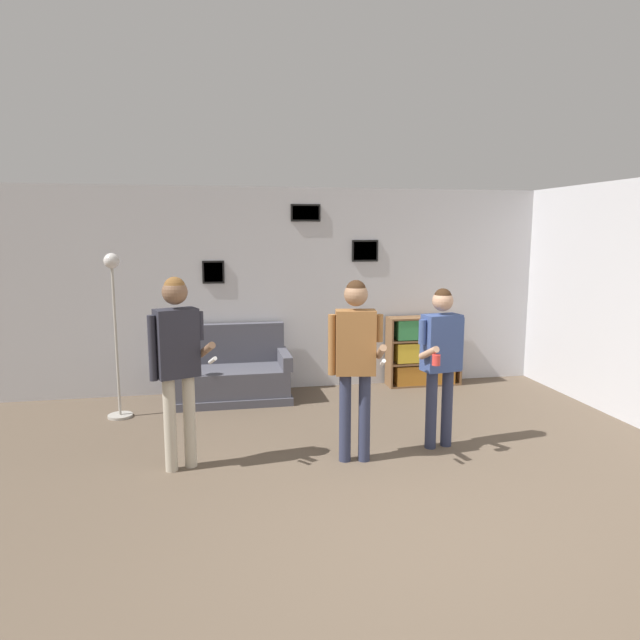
{
  "coord_description": "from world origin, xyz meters",
  "views": [
    {
      "loc": [
        -1.43,
        -3.39,
        2.13
      ],
      "look_at": [
        -0.38,
        2.07,
        1.26
      ],
      "focal_mm": 32.0,
      "sensor_mm": 36.0,
      "label": 1
    }
  ],
  "objects_px": {
    "person_player_foreground_center": "(355,351)",
    "person_watcher_holding_cup": "(441,352)",
    "couch": "(228,376)",
    "bookshelf": "(424,351)",
    "person_player_foreground_left": "(177,352)",
    "floor_lamp": "(115,316)"
  },
  "relations": [
    {
      "from": "floor_lamp",
      "to": "person_player_foreground_left",
      "type": "relative_size",
      "value": 1.08
    },
    {
      "from": "couch",
      "to": "person_player_foreground_left",
      "type": "relative_size",
      "value": 0.89
    },
    {
      "from": "couch",
      "to": "person_player_foreground_left",
      "type": "height_order",
      "value": "person_player_foreground_left"
    },
    {
      "from": "couch",
      "to": "person_player_foreground_center",
      "type": "distance_m",
      "value": 2.59
    },
    {
      "from": "floor_lamp",
      "to": "person_player_foreground_center",
      "type": "distance_m",
      "value": 2.93
    },
    {
      "from": "couch",
      "to": "person_watcher_holding_cup",
      "type": "relative_size",
      "value": 0.98
    },
    {
      "from": "person_watcher_holding_cup",
      "to": "couch",
      "type": "bearing_deg",
      "value": 134.34
    },
    {
      "from": "couch",
      "to": "bookshelf",
      "type": "xyz_separation_m",
      "value": [
        2.7,
        0.19,
        0.18
      ]
    },
    {
      "from": "floor_lamp",
      "to": "person_player_foreground_left",
      "type": "xyz_separation_m",
      "value": [
        0.77,
        -1.62,
        -0.1
      ]
    },
    {
      "from": "floor_lamp",
      "to": "person_player_foreground_center",
      "type": "relative_size",
      "value": 1.11
    },
    {
      "from": "couch",
      "to": "person_player_foreground_center",
      "type": "height_order",
      "value": "person_player_foreground_center"
    },
    {
      "from": "couch",
      "to": "person_player_foreground_center",
      "type": "relative_size",
      "value": 0.91
    },
    {
      "from": "person_player_foreground_left",
      "to": "floor_lamp",
      "type": "bearing_deg",
      "value": 115.33
    },
    {
      "from": "bookshelf",
      "to": "floor_lamp",
      "type": "bearing_deg",
      "value": -170.29
    },
    {
      "from": "bookshelf",
      "to": "person_player_foreground_center",
      "type": "relative_size",
      "value": 0.61
    },
    {
      "from": "bookshelf",
      "to": "person_player_foreground_left",
      "type": "relative_size",
      "value": 0.59
    },
    {
      "from": "bookshelf",
      "to": "floor_lamp",
      "type": "xyz_separation_m",
      "value": [
        -3.96,
        -0.68,
        0.71
      ]
    },
    {
      "from": "person_player_foreground_center",
      "to": "person_watcher_holding_cup",
      "type": "distance_m",
      "value": 0.93
    },
    {
      "from": "person_player_foreground_center",
      "to": "bookshelf",
      "type": "bearing_deg",
      "value": 56.38
    },
    {
      "from": "person_player_foreground_center",
      "to": "person_watcher_holding_cup",
      "type": "bearing_deg",
      "value": 11.18
    },
    {
      "from": "person_player_foreground_left",
      "to": "couch",
      "type": "bearing_deg",
      "value": 76.83
    },
    {
      "from": "person_player_foreground_center",
      "to": "person_watcher_holding_cup",
      "type": "relative_size",
      "value": 1.07
    }
  ]
}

